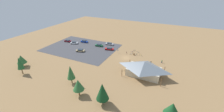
# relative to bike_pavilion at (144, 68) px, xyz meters

# --- Properties ---
(ground) EXTENTS (160.00, 160.00, 0.00)m
(ground) POSITION_rel_bike_pavilion_xyz_m (11.33, -10.97, -3.24)
(ground) COLOR #937047
(ground) RESTS_ON ground
(parking_lot_asphalt) EXTENTS (38.55, 28.12, 0.05)m
(parking_lot_asphalt) POSITION_rel_bike_pavilion_xyz_m (38.50, -12.04, -3.21)
(parking_lot_asphalt) COLOR #424247
(parking_lot_asphalt) RESTS_ON ground
(bike_pavilion) EXTENTS (14.82, 9.53, 5.83)m
(bike_pavilion) POSITION_rel_bike_pavilion_xyz_m (0.00, 0.00, 0.00)
(bike_pavilion) COLOR beige
(bike_pavilion) RESTS_ON ground
(trash_bin) EXTENTS (0.60, 0.60, 0.90)m
(trash_bin) POSITION_rel_bike_pavilion_xyz_m (8.68, -15.55, -2.79)
(trash_bin) COLOR brown
(trash_bin) RESTS_ON ground
(lot_sign) EXTENTS (0.56, 0.08, 2.20)m
(lot_sign) POSITION_rel_bike_pavilion_xyz_m (16.88, -13.97, -1.83)
(lot_sign) COLOR #99999E
(lot_sign) RESTS_ON ground
(pine_midwest) EXTENTS (2.81, 2.81, 7.12)m
(pine_midwest) POSITION_rel_bike_pavilion_xyz_m (21.73, 16.31, 1.34)
(pine_midwest) COLOR brown
(pine_midwest) RESTS_ON ground
(pine_west) EXTENTS (3.99, 3.99, 6.07)m
(pine_west) POSITION_rel_bike_pavilion_xyz_m (-11.55, 18.44, 1.06)
(pine_west) COLOR brown
(pine_west) RESTS_ON ground
(pine_far_west) EXTENTS (3.51, 3.51, 5.85)m
(pine_far_west) POSITION_rel_bike_pavilion_xyz_m (15.45, 20.35, 0.77)
(pine_far_west) COLOR brown
(pine_far_west) RESTS_ON ground
(pine_far_east) EXTENTS (3.86, 3.86, 5.33)m
(pine_far_east) POSITION_rel_bike_pavilion_xyz_m (48.59, 15.99, 0.32)
(pine_far_east) COLOR brown
(pine_far_east) RESTS_ON ground
(pine_center) EXTENTS (3.75, 3.75, 7.26)m
(pine_center) POSITION_rel_bike_pavilion_xyz_m (6.91, 20.43, 1.38)
(pine_center) COLOR brown
(pine_center) RESTS_ON ground
(pine_east) EXTENTS (2.45, 2.45, 7.28)m
(pine_east) POSITION_rel_bike_pavilion_xyz_m (43.35, 19.90, 1.59)
(pine_east) COLOR brown
(pine_east) RESTS_ON ground
(bicycle_silver_yard_right) EXTENTS (0.85, 1.54, 0.84)m
(bicycle_silver_yard_right) POSITION_rel_bike_pavilion_xyz_m (10.02, -20.36, -2.88)
(bicycle_silver_yard_right) COLOR black
(bicycle_silver_yard_right) RESTS_ON ground
(bicycle_teal_yard_front) EXTENTS (0.50, 1.71, 0.86)m
(bicycle_teal_yard_front) POSITION_rel_bike_pavilion_xyz_m (7.56, -15.93, -2.85)
(bicycle_teal_yard_front) COLOR black
(bicycle_teal_yard_front) RESTS_ON ground
(bicycle_purple_by_bin) EXTENTS (1.54, 0.77, 0.90)m
(bicycle_purple_by_bin) POSITION_rel_bike_pavilion_xyz_m (10.56, -17.97, -2.85)
(bicycle_purple_by_bin) COLOR black
(bicycle_purple_by_bin) RESTS_ON ground
(bicycle_red_near_porch) EXTENTS (0.50, 1.74, 0.81)m
(bicycle_red_near_porch) POSITION_rel_bike_pavilion_xyz_m (12.88, -15.82, -2.87)
(bicycle_red_near_porch) COLOR black
(bicycle_red_near_porch) RESTS_ON ground
(bicycle_white_lone_east) EXTENTS (1.70, 0.48, 0.85)m
(bicycle_white_lone_east) POSITION_rel_bike_pavilion_xyz_m (10.11, -15.66, -2.84)
(bicycle_white_lone_east) COLOR black
(bicycle_white_lone_east) RESTS_ON ground
(bicycle_blue_yard_center) EXTENTS (1.59, 0.76, 0.89)m
(bicycle_blue_yard_center) POSITION_rel_bike_pavilion_xyz_m (7.44, -18.85, -2.84)
(bicycle_blue_yard_center) COLOR black
(bicycle_blue_yard_center) RESTS_ON ground
(bicycle_yellow_near_sign) EXTENTS (1.68, 0.61, 0.73)m
(bicycle_yellow_near_sign) POSITION_rel_bike_pavilion_xyz_m (5.48, -16.08, -2.89)
(bicycle_yellow_near_sign) COLOR black
(bicycle_yellow_near_sign) RESTS_ON ground
(car_red_end_stall) EXTENTS (5.00, 2.87, 1.32)m
(car_red_end_stall) POSITION_rel_bike_pavilion_xyz_m (22.87, -16.11, -2.53)
(car_red_end_stall) COLOR red
(car_red_end_stall) RESTS_ON parking_lot_asphalt
(car_green_near_entry) EXTENTS (4.36, 2.24, 1.39)m
(car_green_near_entry) POSITION_rel_bike_pavilion_xyz_m (30.54, -18.18, -2.50)
(car_green_near_entry) COLOR #1E6B3D
(car_green_near_entry) RESTS_ON parking_lot_asphalt
(car_silver_by_curb) EXTENTS (4.69, 2.15, 1.32)m
(car_silver_by_curb) POSITION_rel_bike_pavilion_xyz_m (26.12, -22.77, -2.52)
(car_silver_by_curb) COLOR #BCBCC1
(car_silver_by_curb) RESTS_ON parking_lot_asphalt
(car_blue_front_row) EXTENTS (4.43, 2.15, 1.47)m
(car_blue_front_row) POSITION_rel_bike_pavilion_xyz_m (41.94, -19.78, -2.46)
(car_blue_front_row) COLOR #1E42B2
(car_blue_front_row) RESTS_ON parking_lot_asphalt
(car_maroon_far_end) EXTENTS (4.34, 2.19, 1.25)m
(car_maroon_far_end) POSITION_rel_bike_pavilion_xyz_m (52.02, -16.26, -2.55)
(car_maroon_far_end) COLOR maroon
(car_maroon_far_end) RESTS_ON parking_lot_asphalt
(car_tan_back_corner) EXTENTS (4.84, 3.14, 1.39)m
(car_tan_back_corner) POSITION_rel_bike_pavilion_xyz_m (35.74, -7.43, -2.50)
(car_tan_back_corner) COLOR tan
(car_tan_back_corner) RESTS_ON parking_lot_asphalt
(car_white_aisle_side) EXTENTS (4.60, 3.12, 1.35)m
(car_white_aisle_side) POSITION_rel_bike_pavilion_xyz_m (46.12, -15.23, -2.51)
(car_white_aisle_side) COLOR white
(car_white_aisle_side) RESTS_ON parking_lot_asphalt
(visitor_by_pavilion) EXTENTS (0.40, 0.40, 1.84)m
(visitor_by_pavilion) POSITION_rel_bike_pavilion_xyz_m (-0.98, -9.27, -2.27)
(visitor_by_pavilion) COLOR #2D3347
(visitor_by_pavilion) RESTS_ON ground
(visitor_crossing_yard) EXTENTS (0.37, 0.40, 1.64)m
(visitor_crossing_yard) POSITION_rel_bike_pavilion_xyz_m (-5.13, -13.10, -2.38)
(visitor_crossing_yard) COLOR #2D3347
(visitor_crossing_yard) RESTS_ON ground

